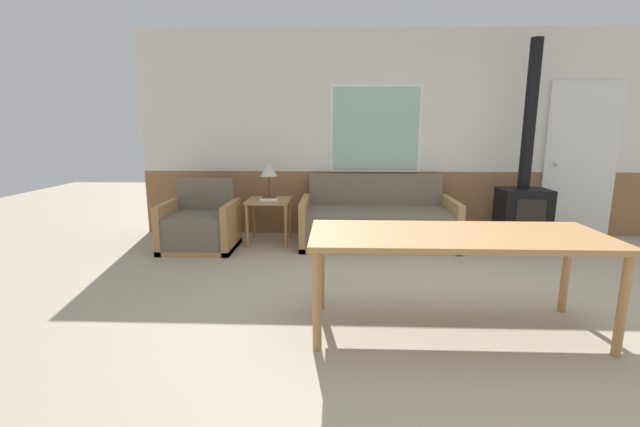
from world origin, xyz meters
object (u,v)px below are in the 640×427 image
couch (377,224)px  dining_table (456,242)px  wood_stove (524,196)px  armchair (200,227)px  side_table (269,207)px  table_lamp (269,171)px

couch → dining_table: 2.35m
dining_table → wood_stove: bearing=57.9°
wood_stove → armchair: bearing=-176.0°
couch → wood_stove: bearing=0.2°
side_table → couch: bearing=-2.3°
armchair → wood_stove: (3.94, 0.27, 0.36)m
couch → wood_stove: wood_stove is taller
side_table → dining_table: 2.91m
couch → side_table: bearing=177.7°
side_table → dining_table: size_ratio=0.27×
armchair → dining_table: (2.50, -2.02, 0.39)m
couch → side_table: couch is taller
side_table → wood_stove: 3.15m
table_lamp → dining_table: 2.99m
armchair → table_lamp: size_ratio=1.87×
armchair → wood_stove: bearing=-2.8°
side_table → dining_table: bearing=-54.0°
wood_stove → side_table: bearing=179.1°
table_lamp → dining_table: bearing=-55.0°
side_table → wood_stove: bearing=-0.9°
armchair → side_table: size_ratio=1.52×
table_lamp → couch: bearing=-6.2°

